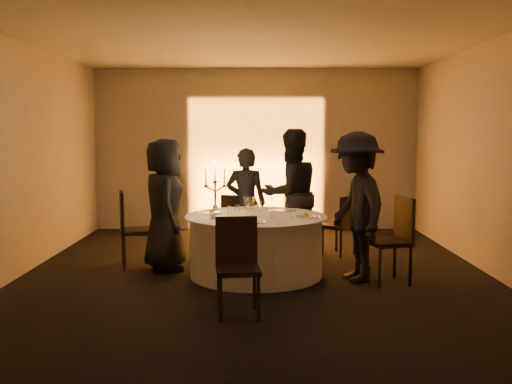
{
  "coord_description": "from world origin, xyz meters",
  "views": [
    {
      "loc": [
        0.0,
        -7.16,
        1.82
      ],
      "look_at": [
        0.0,
        0.2,
        1.05
      ],
      "focal_mm": 40.0,
      "sensor_mm": 36.0,
      "label": 1
    }
  ],
  "objects_px": {
    "chair_front": "(237,260)",
    "chair_left": "(131,225)",
    "chair_right": "(395,235)",
    "guest_left": "(164,205)",
    "guest_right": "(356,207)",
    "chair_back_right": "(343,222)",
    "guest_back_left": "(246,203)",
    "coffee_cup": "(213,216)",
    "banquet_table": "(256,245)",
    "candelabra": "(215,195)",
    "chair_back_left": "(236,221)",
    "guest_back_right": "(291,194)"
  },
  "relations": [
    {
      "from": "guest_back_left",
      "to": "coffee_cup",
      "type": "xyz_separation_m",
      "value": [
        -0.38,
        -1.31,
        -0.0
      ]
    },
    {
      "from": "guest_left",
      "to": "guest_back_left",
      "type": "xyz_separation_m",
      "value": [
        1.07,
        0.75,
        -0.07
      ]
    },
    {
      "from": "guest_right",
      "to": "coffee_cup",
      "type": "bearing_deg",
      "value": -102.93
    },
    {
      "from": "chair_right",
      "to": "guest_back_left",
      "type": "distance_m",
      "value": 2.33
    },
    {
      "from": "chair_back_right",
      "to": "guest_back_left",
      "type": "height_order",
      "value": "guest_back_left"
    },
    {
      "from": "chair_front",
      "to": "guest_left",
      "type": "height_order",
      "value": "guest_left"
    },
    {
      "from": "banquet_table",
      "to": "guest_left",
      "type": "xyz_separation_m",
      "value": [
        -1.21,
        0.31,
        0.49
      ]
    },
    {
      "from": "chair_left",
      "to": "chair_back_right",
      "type": "xyz_separation_m",
      "value": [
        2.97,
        0.77,
        -0.09
      ]
    },
    {
      "from": "chair_front",
      "to": "banquet_table",
      "type": "bearing_deg",
      "value": 76.92
    },
    {
      "from": "chair_back_left",
      "to": "guest_left",
      "type": "bearing_deg",
      "value": 58.28
    },
    {
      "from": "chair_left",
      "to": "chair_back_right",
      "type": "height_order",
      "value": "chair_left"
    },
    {
      "from": "guest_left",
      "to": "candelabra",
      "type": "bearing_deg",
      "value": -113.77
    },
    {
      "from": "banquet_table",
      "to": "chair_back_right",
      "type": "distance_m",
      "value": 1.75
    },
    {
      "from": "chair_left",
      "to": "guest_back_left",
      "type": "distance_m",
      "value": 1.68
    },
    {
      "from": "guest_back_left",
      "to": "coffee_cup",
      "type": "height_order",
      "value": "guest_back_left"
    },
    {
      "from": "chair_left",
      "to": "guest_left",
      "type": "xyz_separation_m",
      "value": [
        0.47,
        -0.1,
        0.29
      ]
    },
    {
      "from": "chair_left",
      "to": "guest_back_left",
      "type": "bearing_deg",
      "value": -82.54
    },
    {
      "from": "chair_back_right",
      "to": "chair_right",
      "type": "relative_size",
      "value": 0.85
    },
    {
      "from": "guest_back_left",
      "to": "guest_right",
      "type": "relative_size",
      "value": 0.87
    },
    {
      "from": "chair_back_left",
      "to": "banquet_table",
      "type": "bearing_deg",
      "value": 115.58
    },
    {
      "from": "guest_back_right",
      "to": "candelabra",
      "type": "relative_size",
      "value": 2.7
    },
    {
      "from": "coffee_cup",
      "to": "candelabra",
      "type": "distance_m",
      "value": 0.5
    },
    {
      "from": "chair_right",
      "to": "chair_left",
      "type": "bearing_deg",
      "value": -116.91
    },
    {
      "from": "chair_right",
      "to": "guest_left",
      "type": "distance_m",
      "value": 2.98
    },
    {
      "from": "candelabra",
      "to": "guest_left",
      "type": "bearing_deg",
      "value": 170.66
    },
    {
      "from": "chair_back_right",
      "to": "chair_front",
      "type": "height_order",
      "value": "chair_front"
    },
    {
      "from": "chair_front",
      "to": "guest_left",
      "type": "xyz_separation_m",
      "value": [
        -1.03,
        1.87,
        0.32
      ]
    },
    {
      "from": "banquet_table",
      "to": "guest_back_right",
      "type": "height_order",
      "value": "guest_back_right"
    },
    {
      "from": "banquet_table",
      "to": "candelabra",
      "type": "bearing_deg",
      "value": 159.36
    },
    {
      "from": "chair_back_right",
      "to": "guest_back_right",
      "type": "bearing_deg",
      "value": -31.32
    },
    {
      "from": "chair_right",
      "to": "guest_back_right",
      "type": "height_order",
      "value": "guest_back_right"
    },
    {
      "from": "chair_front",
      "to": "chair_left",
      "type": "bearing_deg",
      "value": 121.0
    },
    {
      "from": "banquet_table",
      "to": "guest_back_right",
      "type": "xyz_separation_m",
      "value": [
        0.5,
        1.0,
        0.55
      ]
    },
    {
      "from": "banquet_table",
      "to": "guest_back_left",
      "type": "distance_m",
      "value": 1.15
    },
    {
      "from": "guest_right",
      "to": "chair_right",
      "type": "bearing_deg",
      "value": 65.07
    },
    {
      "from": "chair_front",
      "to": "coffee_cup",
      "type": "xyz_separation_m",
      "value": [
        -0.34,
        1.3,
        0.25
      ]
    },
    {
      "from": "guest_back_right",
      "to": "guest_left",
      "type": "bearing_deg",
      "value": -5.11
    },
    {
      "from": "guest_right",
      "to": "coffee_cup",
      "type": "relative_size",
      "value": 16.66
    },
    {
      "from": "guest_back_right",
      "to": "guest_right",
      "type": "height_order",
      "value": "guest_back_right"
    },
    {
      "from": "chair_right",
      "to": "chair_front",
      "type": "relative_size",
      "value": 1.07
    },
    {
      "from": "guest_left",
      "to": "coffee_cup",
      "type": "xyz_separation_m",
      "value": [
        0.69,
        -0.56,
        -0.07
      ]
    },
    {
      "from": "guest_left",
      "to": "guest_back_right",
      "type": "distance_m",
      "value": 1.85
    },
    {
      "from": "chair_front",
      "to": "coffee_cup",
      "type": "height_order",
      "value": "chair_front"
    },
    {
      "from": "chair_right",
      "to": "candelabra",
      "type": "bearing_deg",
      "value": -118.24
    },
    {
      "from": "chair_left",
      "to": "guest_left",
      "type": "distance_m",
      "value": 0.56
    },
    {
      "from": "guest_back_left",
      "to": "guest_right",
      "type": "xyz_separation_m",
      "value": [
        1.37,
        -1.33,
        0.12
      ]
    },
    {
      "from": "chair_back_left",
      "to": "guest_back_left",
      "type": "relative_size",
      "value": 0.57
    },
    {
      "from": "chair_back_right",
      "to": "chair_front",
      "type": "distance_m",
      "value": 3.11
    },
    {
      "from": "chair_back_right",
      "to": "candelabra",
      "type": "distance_m",
      "value": 2.13
    },
    {
      "from": "guest_back_left",
      "to": "chair_right",
      "type": "bearing_deg",
      "value": 149.89
    }
  ]
}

